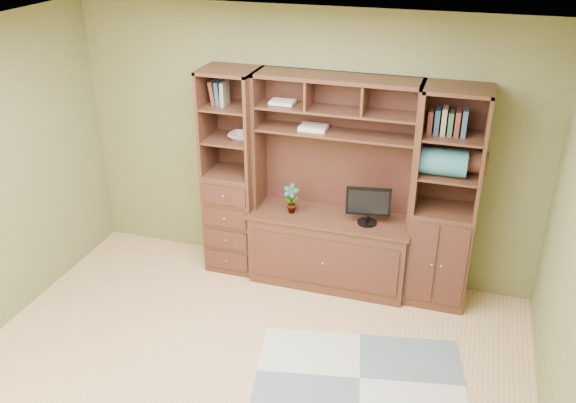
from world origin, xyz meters
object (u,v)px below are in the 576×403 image
(monitor, at_px, (369,199))
(left_tower, at_px, (232,173))
(center_hutch, at_px, (331,188))
(right_tower, at_px, (445,201))

(monitor, bearing_deg, left_tower, 167.51)
(center_hutch, distance_m, monitor, 0.36)
(monitor, bearing_deg, right_tower, -2.93)
(center_hutch, relative_size, monitor, 4.13)
(right_tower, bearing_deg, center_hutch, -177.77)
(center_hutch, bearing_deg, right_tower, 2.23)
(center_hutch, relative_size, left_tower, 1.00)
(center_hutch, height_order, left_tower, same)
(left_tower, bearing_deg, right_tower, 0.00)
(center_hutch, height_order, monitor, center_hutch)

